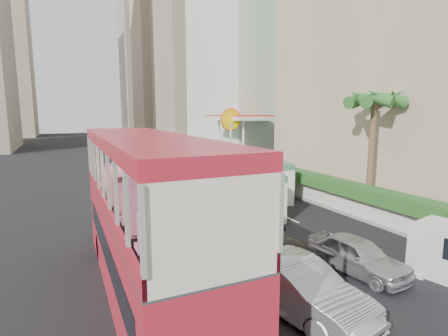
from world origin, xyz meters
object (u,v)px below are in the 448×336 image
minibus_near (249,190)px  panel_van_far (190,156)px  double_decker_bus (146,217)px  car_black (295,294)px  palm_tree (371,154)px  shell_station (247,141)px  van_asset (185,182)px  car_silver_lane_a (296,312)px  car_silver_lane_b (356,272)px  minibus_far (263,178)px

minibus_near → panel_van_far: 18.48m
double_decker_bus → car_black: (4.22, -2.04, -2.53)m
double_decker_bus → car_black: double_decker_bus is taller
palm_tree → shell_station: palm_tree is taller
car_black → van_asset: (2.73, 19.18, 0.00)m
shell_station → minibus_near: bearing=-118.0°
car_silver_lane_a → shell_station: bearing=52.7°
van_asset → car_silver_lane_a: bearing=-93.4°
double_decker_bus → palm_tree: palm_tree is taller
car_silver_lane_a → van_asset: 20.28m
car_silver_lane_b → car_silver_lane_a: bearing=-169.7°
double_decker_bus → palm_tree: size_ratio=1.72×
car_silver_lane_a → minibus_near: minibus_near is taller
van_asset → minibus_far: (3.25, -7.26, 1.30)m
car_silver_lane_a → palm_tree: 12.72m
panel_van_far → shell_station: bearing=-28.4°
double_decker_bus → minibus_far: (10.20, 9.88, -1.23)m
car_silver_lane_a → car_silver_lane_b: 3.74m
car_silver_lane_a → minibus_near: size_ratio=0.83×
car_black → panel_van_far: (5.99, 27.31, 1.12)m
palm_tree → van_asset: bearing=117.5°
minibus_near → shell_station: size_ratio=0.71×
car_black → van_asset: bearing=86.8°
car_black → shell_station: (11.78, 25.04, 2.75)m
van_asset → palm_tree: size_ratio=0.69×
car_silver_lane_a → minibus_near: bearing=56.9°
car_black → minibus_near: 9.68m
palm_tree → minibus_far: bearing=121.4°
double_decker_bus → shell_station: shell_station is taller
car_silver_lane_a → minibus_far: 14.40m
double_decker_bus → shell_station: size_ratio=1.38×
minibus_near → car_silver_lane_b: bearing=-85.8°
minibus_near → palm_tree: size_ratio=0.89×
car_silver_lane_b → car_black: size_ratio=0.75×
car_black → shell_station: 27.81m
van_asset → shell_station: size_ratio=0.55×
van_asset → shell_station: 11.12m
car_black → minibus_far: 13.40m
minibus_near → palm_tree: palm_tree is taller
car_silver_lane_b → minibus_far: 12.01m
panel_van_far → shell_station: size_ratio=0.70×
double_decker_bus → minibus_near: bearing=43.0°
car_black → palm_tree: size_ratio=0.80×
double_decker_bus → minibus_near: 10.32m
car_silver_lane_b → minibus_far: minibus_far is taller
minibus_far → car_silver_lane_a: bearing=-106.3°
double_decker_bus → car_silver_lane_a: 5.28m
car_silver_lane_a → car_silver_lane_b: (3.54, 1.20, 0.00)m
van_asset → minibus_near: minibus_near is taller
car_black → minibus_near: size_ratio=0.90×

